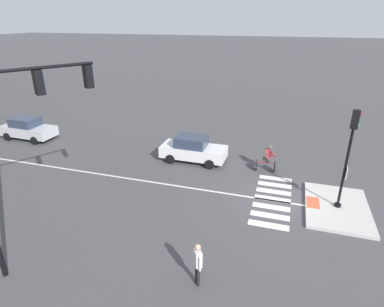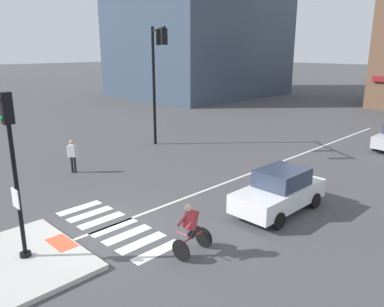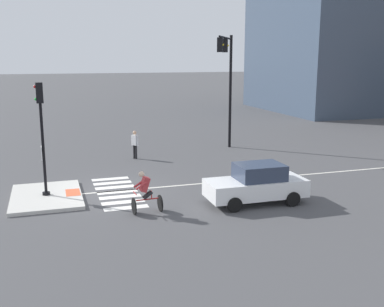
{
  "view_description": "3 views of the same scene",
  "coord_description": "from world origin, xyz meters",
  "px_view_note": "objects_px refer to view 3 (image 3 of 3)",
  "views": [
    {
      "loc": [
        -14.67,
        -0.07,
        8.52
      ],
      "look_at": [
        0.51,
        4.66,
        1.74
      ],
      "focal_mm": 30.04,
      "sensor_mm": 36.0,
      "label": 1
    },
    {
      "loc": [
        10.4,
        -6.41,
        5.99
      ],
      "look_at": [
        -1.28,
        5.37,
        1.4
      ],
      "focal_mm": 35.53,
      "sensor_mm": 36.0,
      "label": 2
    },
    {
      "loc": [
        19.91,
        -2.61,
        5.95
      ],
      "look_at": [
        1.33,
        3.3,
        1.83
      ],
      "focal_mm": 43.15,
      "sensor_mm": 36.0,
      "label": 3
    }
  ],
  "objects_px": {
    "cyclist": "(145,192)",
    "pedestrian_at_curb_left": "(135,142)",
    "signal_pole": "(42,129)",
    "car_white_eastbound_mid": "(257,184)",
    "traffic_light_mast": "(228,72)"
  },
  "relations": [
    {
      "from": "cyclist",
      "to": "pedestrian_at_curb_left",
      "type": "bearing_deg",
      "value": 171.56
    },
    {
      "from": "signal_pole",
      "to": "car_white_eastbound_mid",
      "type": "xyz_separation_m",
      "value": [
        3.3,
        8.29,
        -2.2
      ]
    },
    {
      "from": "signal_pole",
      "to": "pedestrian_at_curb_left",
      "type": "height_order",
      "value": "signal_pole"
    },
    {
      "from": "cyclist",
      "to": "car_white_eastbound_mid",
      "type": "bearing_deg",
      "value": 88.65
    },
    {
      "from": "signal_pole",
      "to": "pedestrian_at_curb_left",
      "type": "relative_size",
      "value": 2.85
    },
    {
      "from": "signal_pole",
      "to": "cyclist",
      "type": "height_order",
      "value": "signal_pole"
    },
    {
      "from": "signal_pole",
      "to": "traffic_light_mast",
      "type": "xyz_separation_m",
      "value": [
        -7.13,
        11.14,
        1.95
      ]
    },
    {
      "from": "cyclist",
      "to": "pedestrian_at_curb_left",
      "type": "distance_m",
      "value": 9.83
    },
    {
      "from": "cyclist",
      "to": "signal_pole",
      "type": "bearing_deg",
      "value": -131.13
    },
    {
      "from": "car_white_eastbound_mid",
      "to": "pedestrian_at_curb_left",
      "type": "bearing_deg",
      "value": -162.01
    },
    {
      "from": "pedestrian_at_curb_left",
      "to": "car_white_eastbound_mid",
      "type": "bearing_deg",
      "value": 17.99
    },
    {
      "from": "traffic_light_mast",
      "to": "car_white_eastbound_mid",
      "type": "bearing_deg",
      "value": -15.31
    },
    {
      "from": "cyclist",
      "to": "pedestrian_at_curb_left",
      "type": "relative_size",
      "value": 1.01
    },
    {
      "from": "car_white_eastbound_mid",
      "to": "pedestrian_at_curb_left",
      "type": "height_order",
      "value": "pedestrian_at_curb_left"
    },
    {
      "from": "signal_pole",
      "to": "cyclist",
      "type": "xyz_separation_m",
      "value": [
        3.19,
        3.65,
        -2.14
      ]
    }
  ]
}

